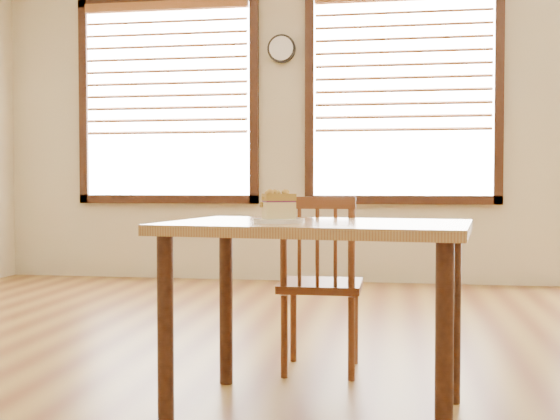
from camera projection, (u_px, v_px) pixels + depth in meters
name	position (u px, v px, depth m)	size (l,w,h in m)	color
window_left	(167.00, 89.00, 6.65)	(1.76, 0.10, 1.96)	white
window_right	(402.00, 83.00, 6.30)	(1.76, 0.10, 1.96)	white
wall_clock	(281.00, 49.00, 6.45)	(0.26, 0.05, 0.26)	black
cafe_table_main	(318.00, 249.00, 2.69)	(1.22, 0.89, 0.75)	#A78141
cafe_chair_main	(320.00, 283.00, 3.32)	(0.38, 0.38, 0.85)	#5D2C19
plate	(279.00, 221.00, 2.63)	(0.19, 0.19, 0.02)	white
cake_slice	(278.00, 205.00, 2.63)	(0.14, 0.12, 0.11)	#EDCF86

